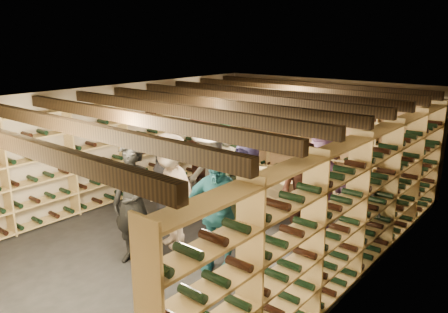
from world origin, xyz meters
name	(u,v)px	position (x,y,z in m)	size (l,w,h in m)	color
ground	(216,227)	(0.00, 0.00, 0.00)	(8.00, 8.00, 0.00)	black
walls	(216,164)	(0.00, 0.00, 1.20)	(5.52, 8.02, 2.40)	tan
ceiling	(216,95)	(0.00, 0.00, 2.40)	(5.50, 8.00, 0.01)	beige
ceiling_joists	(216,104)	(0.00, 0.00, 2.26)	(5.40, 7.12, 0.18)	black
wine_rack_left	(124,148)	(-2.57, 0.00, 1.08)	(0.32, 7.50, 2.15)	#9E834D
wine_rack_right	(356,206)	(2.57, 0.00, 1.08)	(0.32, 7.50, 2.15)	#9E834D
wine_rack_back	(320,135)	(0.00, 3.83, 1.07)	(4.70, 0.30, 2.15)	#9E834D
crate_stack_left	(252,183)	(-0.40, 1.64, 0.34)	(0.57, 0.44, 0.68)	tan
crate_stack_right	(281,197)	(0.53, 1.30, 0.34)	(0.57, 0.45, 0.68)	tan
crate_loose	(335,194)	(0.97, 2.81, 0.09)	(0.50, 0.33, 0.17)	tan
person_0	(168,178)	(-1.05, -0.19, 0.77)	(0.75, 0.49, 1.54)	black
person_1	(134,204)	(-0.10, -1.75, 0.96)	(0.70, 0.46, 1.91)	black
person_2	(229,196)	(0.42, -0.16, 0.75)	(0.73, 0.57, 1.50)	#596642
person_3	(171,191)	(-0.11, -1.00, 0.95)	(1.22, 0.70, 1.89)	beige
person_4	(217,212)	(0.97, -1.12, 0.91)	(1.06, 0.44, 1.82)	#1F5E6F
person_5	(200,156)	(-1.37, 1.06, 0.90)	(1.66, 0.53, 1.80)	brown
person_6	(247,185)	(0.40, 0.39, 0.80)	(0.79, 0.51, 1.61)	#242149
person_7	(227,170)	(-0.49, 0.91, 0.78)	(0.57, 0.37, 1.56)	gray
person_8	(304,197)	(1.58, 0.31, 0.88)	(0.86, 0.67, 1.77)	#452219
person_9	(211,175)	(-0.25, 0.14, 0.92)	(1.19, 0.68, 1.84)	#A8A29A
person_10	(225,160)	(-0.87, 1.30, 0.83)	(0.97, 0.41, 1.66)	#254529
person_11	(320,182)	(1.43, 1.16, 0.88)	(1.63, 0.52, 1.76)	#8E619A
person_12	(358,199)	(2.18, 1.05, 0.77)	(0.75, 0.49, 1.53)	#36373B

